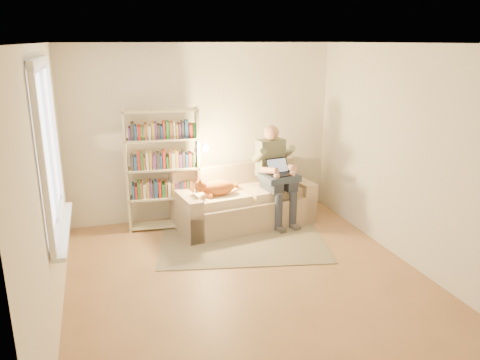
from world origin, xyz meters
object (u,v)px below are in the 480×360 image
object	(u,v)px
sofa	(243,203)
bookshelf	(163,164)
laptop	(279,170)
person	(275,169)
cat	(215,187)

from	to	relation	value
sofa	bookshelf	distance (m)	1.31
laptop	bookshelf	size ratio (longest dim) A/B	0.22
laptop	bookshelf	distance (m)	1.66
person	bookshelf	size ratio (longest dim) A/B	0.83
sofa	cat	bearing A→B (deg)	-165.26
sofa	laptop	xyz separation A→B (m)	(0.48, -0.22, 0.52)
cat	laptop	world-z (taller)	laptop
cat	person	bearing A→B (deg)	-1.51
sofa	bookshelf	bearing A→B (deg)	164.04
sofa	bookshelf	size ratio (longest dim) A/B	1.21
cat	sofa	bearing A→B (deg)	14.74
sofa	laptop	bearing A→B (deg)	-32.04
person	cat	world-z (taller)	person
person	laptop	xyz separation A→B (m)	(0.02, -0.13, 0.02)
laptop	sofa	bearing A→B (deg)	147.96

